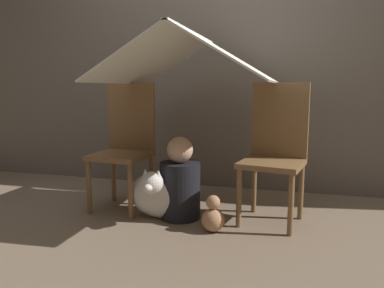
# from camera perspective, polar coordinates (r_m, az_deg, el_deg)

# --- Properties ---
(ground_plane) EXTENTS (8.80, 8.80, 0.00)m
(ground_plane) POSITION_cam_1_polar(r_m,az_deg,el_deg) (2.57, -1.19, -12.23)
(ground_plane) COLOR #7A6651
(wall_back) EXTENTS (7.00, 0.05, 2.50)m
(wall_back) POSITION_cam_1_polar(r_m,az_deg,el_deg) (3.44, 3.91, 14.19)
(wall_back) COLOR #6B6056
(wall_back) RESTS_ON ground_plane
(chair_left) EXTENTS (0.42, 0.42, 0.95)m
(chair_left) POSITION_cam_1_polar(r_m,az_deg,el_deg) (2.89, -10.09, 0.30)
(chair_left) COLOR brown
(chair_left) RESTS_ON ground_plane
(chair_right) EXTENTS (0.46, 0.46, 0.95)m
(chair_right) POSITION_cam_1_polar(r_m,az_deg,el_deg) (2.61, 12.57, -0.65)
(chair_right) COLOR brown
(chair_right) RESTS_ON ground_plane
(sheet_canopy) EXTENTS (1.11, 1.11, 0.34)m
(sheet_canopy) POSITION_cam_1_polar(r_m,az_deg,el_deg) (2.60, 0.00, 13.09)
(sheet_canopy) COLOR silver
(person_front) EXTENTS (0.28, 0.28, 0.58)m
(person_front) POSITION_cam_1_polar(r_m,az_deg,el_deg) (2.64, -1.84, -6.10)
(person_front) COLOR black
(person_front) RESTS_ON ground_plane
(dog) EXTENTS (0.47, 0.39, 0.39)m
(dog) POSITION_cam_1_polar(r_m,az_deg,el_deg) (2.64, -4.84, -7.54)
(dog) COLOR silver
(dog) RESTS_ON ground_plane
(plush_toy) EXTENTS (0.15, 0.15, 0.24)m
(plush_toy) POSITION_cam_1_polar(r_m,az_deg,el_deg) (2.44, 3.22, -11.00)
(plush_toy) COLOR tan
(plush_toy) RESTS_ON ground_plane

